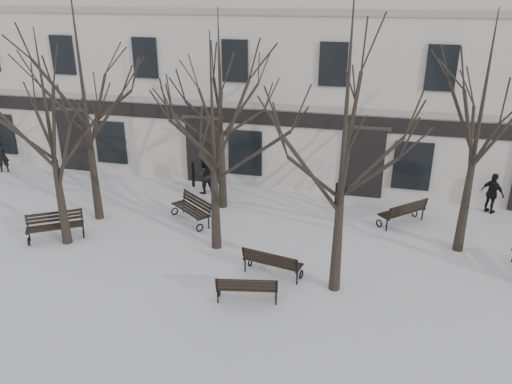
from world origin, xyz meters
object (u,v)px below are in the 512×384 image
(bench_2, at_px, (247,287))
(bench_3, at_px, (192,208))
(tree_0, at_px, (48,116))
(bench_1, at_px, (272,262))
(bench_0, at_px, (55,225))
(bench_4, at_px, (403,211))
(tree_2, at_px, (346,118))
(tree_1, at_px, (212,120))

(bench_2, xyz_separation_m, bench_3, (-3.36, 4.54, 0.06))
(tree_0, bearing_deg, bench_3, 36.86)
(bench_1, bearing_deg, bench_3, -28.04)
(bench_0, height_order, bench_4, bench_4)
(tree_2, distance_m, bench_3, 7.97)
(bench_2, height_order, bench_4, bench_4)
(bench_0, bearing_deg, tree_2, -37.62)
(bench_0, height_order, bench_1, bench_0)
(tree_0, height_order, bench_3, tree_0)
(tree_0, xyz_separation_m, bench_2, (6.94, -1.86, -3.97))
(tree_0, height_order, bench_4, tree_0)
(bench_2, bearing_deg, bench_4, -135.79)
(tree_0, height_order, tree_2, tree_2)
(tree_1, xyz_separation_m, bench_2, (1.84, -2.82, -3.93))
(tree_2, bearing_deg, bench_0, 175.48)
(bench_4, bearing_deg, bench_0, -24.96)
(tree_1, bearing_deg, bench_1, -31.06)
(tree_2, relative_size, bench_1, 4.30)
(tree_0, distance_m, bench_3, 5.94)
(tree_0, xyz_separation_m, bench_3, (3.58, 2.68, -3.91))
(bench_4, bearing_deg, bench_3, -32.23)
(bench_0, distance_m, bench_1, 7.87)
(bench_1, bearing_deg, tree_0, 8.28)
(bench_0, distance_m, bench_3, 4.81)
(bench_0, height_order, bench_2, bench_0)
(bench_1, distance_m, bench_4, 6.12)
(bench_0, xyz_separation_m, bench_1, (7.85, -0.55, -0.02))
(bench_1, bearing_deg, tree_1, -19.86)
(tree_2, distance_m, bench_2, 5.30)
(bench_1, xyz_separation_m, bench_2, (-0.38, -1.49, -0.03))
(bench_2, relative_size, bench_3, 0.93)
(bench_0, relative_size, bench_2, 1.08)
(bench_3, bearing_deg, tree_1, -10.91)
(tree_0, height_order, bench_0, tree_0)
(tree_1, relative_size, bench_1, 3.72)
(bench_0, relative_size, bench_3, 1.00)
(tree_0, distance_m, bench_1, 8.32)
(tree_0, height_order, bench_1, tree_0)
(tree_1, xyz_separation_m, bench_3, (-1.52, 1.72, -3.87))
(tree_0, relative_size, bench_2, 3.99)
(bench_0, bearing_deg, bench_1, -37.09)
(bench_0, bearing_deg, tree_0, -51.24)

